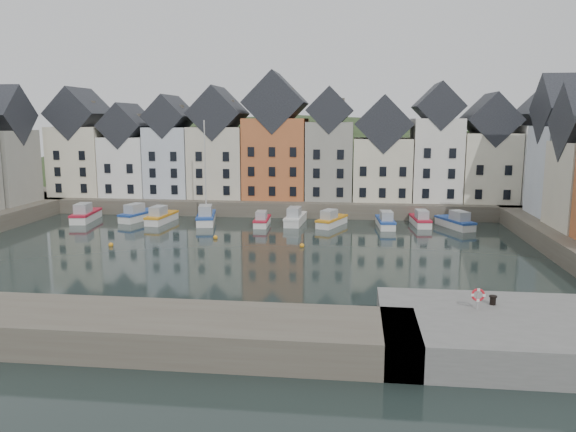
% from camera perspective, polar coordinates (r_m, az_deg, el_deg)
% --- Properties ---
extents(ground, '(260.00, 260.00, 0.00)m').
position_cam_1_polar(ground, '(54.76, -5.35, -4.16)').
color(ground, black).
rests_on(ground, ground).
extents(far_quay, '(90.00, 16.00, 2.00)m').
position_cam_1_polar(far_quay, '(83.60, -1.06, 1.43)').
color(far_quay, brown).
rests_on(far_quay, ground).
extents(near_quay, '(18.00, 10.00, 2.00)m').
position_cam_1_polar(near_quay, '(35.80, 24.15, -10.97)').
color(near_quay, '#60605E').
rests_on(near_quay, ground).
extents(hillside, '(153.60, 70.40, 64.00)m').
position_cam_1_polar(hillside, '(112.90, 0.80, -6.21)').
color(hillside, '#233219').
rests_on(hillside, ground).
extents(far_terrace, '(72.37, 8.16, 17.78)m').
position_cam_1_polar(far_terrace, '(80.46, 1.01, 6.74)').
color(far_terrace, '#EFE7C8').
rests_on(far_terrace, far_quay).
extents(mooring_buoys, '(20.50, 5.50, 0.50)m').
position_cam_1_polar(mooring_buoys, '(60.69, -8.00, -2.69)').
color(mooring_buoys, orange).
rests_on(mooring_buoys, ground).
extents(boat_a, '(3.08, 7.18, 2.67)m').
position_cam_1_polar(boat_a, '(78.16, -19.88, 0.10)').
color(boat_a, silver).
rests_on(boat_a, ground).
extents(boat_b, '(3.70, 6.88, 2.52)m').
position_cam_1_polar(boat_b, '(76.59, -14.96, 0.13)').
color(boat_b, silver).
rests_on(boat_b, ground).
extents(boat_c, '(2.58, 6.60, 2.47)m').
position_cam_1_polar(boat_c, '(74.12, -12.76, -0.10)').
color(boat_c, silver).
rests_on(boat_c, ground).
extents(boat_d, '(3.51, 7.24, 13.29)m').
position_cam_1_polar(boat_d, '(72.61, -8.33, -0.06)').
color(boat_d, silver).
rests_on(boat_d, ground).
extents(boat_e, '(1.94, 5.54, 2.10)m').
position_cam_1_polar(boat_e, '(70.49, -2.65, -0.46)').
color(boat_e, silver).
rests_on(boat_e, ground).
extents(boat_f, '(2.44, 6.59, 2.48)m').
position_cam_1_polar(boat_f, '(71.33, 0.73, -0.24)').
color(boat_f, silver).
rests_on(boat_f, ground).
extents(boat_g, '(3.95, 6.36, 2.34)m').
position_cam_1_polar(boat_g, '(70.28, 4.42, -0.45)').
color(boat_g, silver).
rests_on(boat_g, ground).
extents(boat_h, '(2.31, 6.18, 2.33)m').
position_cam_1_polar(boat_h, '(70.27, 9.87, -0.58)').
color(boat_h, silver).
rests_on(boat_h, ground).
extents(boat_i, '(2.33, 6.05, 2.27)m').
position_cam_1_polar(boat_i, '(72.33, 13.31, -0.41)').
color(boat_i, silver).
rests_on(boat_i, ground).
extents(boat_j, '(4.31, 6.60, 2.43)m').
position_cam_1_polar(boat_j, '(71.71, 16.68, -0.61)').
color(boat_j, silver).
rests_on(boat_j, ground).
extents(mooring_bollard, '(0.48, 0.48, 0.56)m').
position_cam_1_polar(mooring_bollard, '(36.79, 20.10, -7.99)').
color(mooring_bollard, black).
rests_on(mooring_bollard, near_quay).
extents(life_ring_post, '(0.80, 0.17, 1.30)m').
position_cam_1_polar(life_ring_post, '(35.44, 18.74, -7.65)').
color(life_ring_post, gray).
rests_on(life_ring_post, near_quay).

